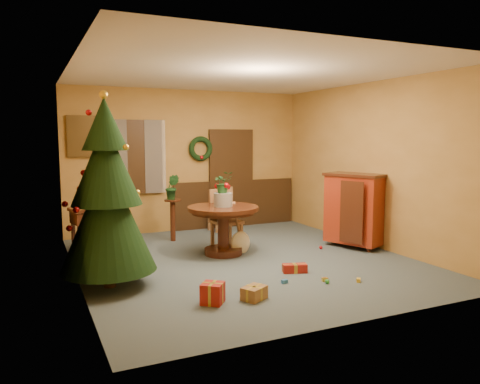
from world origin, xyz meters
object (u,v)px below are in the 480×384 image
dining_table (223,221)px  christmas_tree (107,196)px  writing_desk (98,218)px  sideboard (354,208)px  chair_near (224,217)px

dining_table → christmas_tree: size_ratio=0.47×
writing_desk → sideboard: 4.40m
sideboard → christmas_tree: bearing=-173.8°
sideboard → writing_desk: bearing=161.0°
dining_table → writing_desk: bearing=152.7°
dining_table → writing_desk: dining_table is taller
chair_near → sideboard: size_ratio=0.79×
writing_desk → sideboard: sideboard is taller
dining_table → chair_near: bearing=65.1°
christmas_tree → writing_desk: 2.00m
chair_near → christmas_tree: christmas_tree is taller
chair_near → sideboard: 2.30m
dining_table → christmas_tree: 2.30m
christmas_tree → sideboard: christmas_tree is taller
dining_table → chair_near: 0.44m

